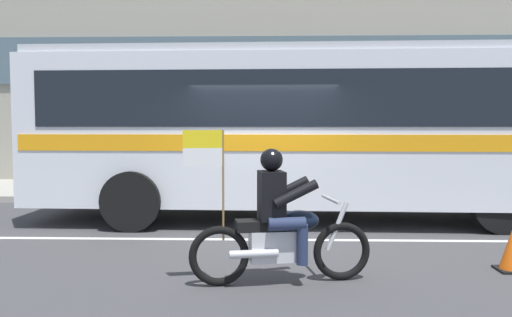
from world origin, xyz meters
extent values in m
plane|color=#3D3D3F|center=(0.00, 0.00, 0.00)|extent=(60.00, 60.00, 0.00)
cube|color=#A39E93|center=(0.00, 5.10, 0.07)|extent=(28.00, 3.80, 0.15)
cube|color=silver|center=(0.00, -0.60, 0.00)|extent=(26.60, 0.14, 0.01)
cube|color=gray|center=(0.00, 7.40, 5.37)|extent=(28.00, 0.80, 10.75)
cube|color=#4C606B|center=(0.00, 6.96, 3.76)|extent=(25.76, 0.10, 1.40)
cube|color=silver|center=(1.06, 1.20, 1.73)|extent=(10.83, 2.87, 2.70)
cube|color=black|center=(1.06, 1.20, 2.28)|extent=(9.97, 2.89, 0.96)
cube|color=orange|center=(1.06, 1.20, 1.53)|extent=(10.62, 2.90, 0.28)
cube|color=#BABCC3|center=(1.06, 1.20, 3.14)|extent=(10.61, 2.74, 0.16)
cylinder|color=black|center=(-2.27, 0.02, 0.52)|extent=(1.04, 0.30, 1.04)
cylinder|color=black|center=(4.02, 0.02, 0.52)|extent=(1.04, 0.30, 1.04)
torus|color=black|center=(0.97, -2.74, 0.34)|extent=(0.69, 0.22, 0.69)
torus|color=black|center=(-0.45, -3.02, 0.34)|extent=(0.69, 0.22, 0.69)
cube|color=silver|center=(0.21, -2.89, 0.44)|extent=(0.68, 0.40, 0.36)
ellipsoid|color=black|center=(0.46, -2.84, 0.72)|extent=(0.52, 0.37, 0.24)
cube|color=black|center=(0.02, -2.93, 0.69)|extent=(0.60, 0.36, 0.12)
cylinder|color=silver|center=(0.91, -2.76, 0.65)|extent=(0.28, 0.11, 0.58)
cylinder|color=silver|center=(0.84, -2.77, 0.96)|extent=(0.16, 0.64, 0.04)
cylinder|color=silver|center=(-0.05, -3.10, 0.39)|extent=(0.56, 0.19, 0.09)
cube|color=black|center=(0.14, -2.90, 1.02)|extent=(0.34, 0.41, 0.56)
sphere|color=black|center=(0.14, -2.90, 1.44)|extent=(0.26, 0.26, 0.26)
cylinder|color=#232D4C|center=(0.25, -2.70, 0.72)|extent=(0.44, 0.23, 0.15)
cylinder|color=#232D4C|center=(0.42, -2.67, 0.48)|extent=(0.13, 0.13, 0.46)
cylinder|color=#232D4C|center=(0.31, -3.05, 0.72)|extent=(0.44, 0.23, 0.15)
cylinder|color=#232D4C|center=(0.49, -3.02, 0.48)|extent=(0.13, 0.13, 0.46)
cylinder|color=black|center=(0.34, -2.66, 1.06)|extent=(0.53, 0.21, 0.32)
cylinder|color=black|center=(0.42, -3.05, 1.06)|extent=(0.53, 0.21, 0.32)
cylinder|color=olive|center=(-0.40, -3.01, 1.15)|extent=(0.02, 0.02, 1.25)
cube|color=yellow|center=(-0.63, -3.05, 1.68)|extent=(0.44, 0.10, 0.20)
cube|color=white|center=(-0.63, -3.05, 1.47)|extent=(0.44, 0.10, 0.20)
cylinder|color=red|center=(-0.99, 4.36, 0.44)|extent=(0.22, 0.22, 0.58)
sphere|color=red|center=(-0.99, 4.36, 0.80)|extent=(0.20, 0.20, 0.20)
cylinder|color=red|center=(-0.99, 4.22, 0.47)|extent=(0.09, 0.10, 0.09)
cone|color=#EA590F|center=(3.16, -2.29, 0.28)|extent=(0.32, 0.32, 0.55)
cube|color=black|center=(3.16, -2.29, 0.01)|extent=(0.36, 0.36, 0.03)
camera|label=1|loc=(0.15, -8.89, 1.84)|focal=36.95mm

